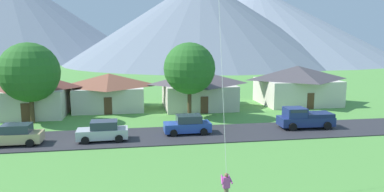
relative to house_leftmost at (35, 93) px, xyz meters
The scene contains 14 objects.
road_strip 20.55m from the house_leftmost, 35.39° to the right, with size 160.00×6.23×0.08m, color #2D2D33.
mountain_east_ridge 97.32m from the house_leftmost, 67.88° to the left, with size 98.08×98.08×30.78m, color slate.
mountain_far_west_ridge 139.86m from the house_leftmost, 108.08° to the left, with size 116.85×116.85×38.79m, color gray.
mountain_central_ridge 124.83m from the house_leftmost, 59.29° to the left, with size 115.28×115.28×30.31m, color gray.
house_leftmost is the anchor object (origin of this frame).
house_left_center 19.22m from the house_leftmost, ahead, with size 9.22×8.21×4.68m.
house_right_center 32.73m from the house_leftmost, ahead, with size 10.26×8.45×5.08m.
house_rightmost 8.42m from the house_leftmost, 13.20° to the left, with size 8.83×7.29×4.41m.
tree_near_left 18.00m from the house_leftmost, 15.46° to the right, with size 5.58×5.58×8.23m.
tree_left_of_center 5.38m from the house_leftmost, 80.05° to the right, with size 6.02×6.02×8.26m.
parked_car_silver_mid_west 15.29m from the house_leftmost, 56.15° to the right, with size 4.25×2.17×1.68m.
parked_car_blue_mid_east 19.67m from the house_leftmost, 36.02° to the right, with size 4.23×2.13×1.68m.
parked_car_tan_east_end 12.94m from the house_leftmost, 82.90° to the right, with size 4.21×2.10×1.68m.
pickup_truck_navy_west_side 29.54m from the house_leftmost, 22.58° to the right, with size 5.28×2.48×1.99m.
Camera 1 is at (-5.61, -5.22, 8.48)m, focal length 33.62 mm.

